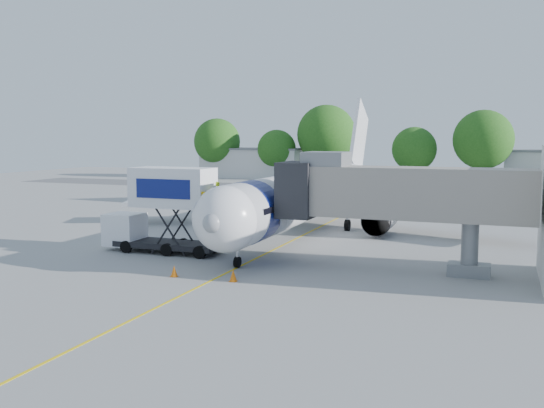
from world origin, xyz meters
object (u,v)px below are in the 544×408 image
(ground_tug, at_px, (109,284))
(aircraft, at_px, (309,195))
(catering_hiloader, at_px, (164,210))
(jet_bridge, at_px, (386,193))

(ground_tug, bearing_deg, aircraft, 88.40)
(aircraft, height_order, ground_tug, aircraft)
(aircraft, bearing_deg, catering_hiloader, -119.42)
(jet_bridge, height_order, catering_hiloader, jet_bridge)
(jet_bridge, height_order, ground_tug, jet_bridge)
(aircraft, relative_size, ground_tug, 11.52)
(jet_bridge, xyz_separation_m, ground_tug, (-10.89, -10.61, -3.69))
(jet_bridge, distance_m, catering_hiloader, 14.35)
(aircraft, height_order, jet_bridge, aircraft)
(aircraft, distance_m, ground_tug, 22.04)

